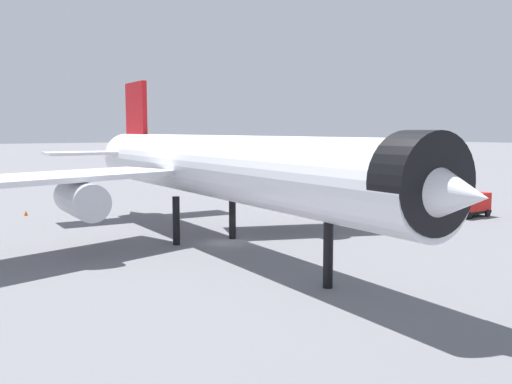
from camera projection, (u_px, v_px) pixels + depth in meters
ground at (225, 243)px, 55.11m from camera, size 900.00×900.00×0.00m
airliner_near_gate at (215, 168)px, 52.94m from camera, size 58.95×53.59×16.69m
service_truck_front at (471, 204)px, 71.47m from camera, size 2.68×5.55×3.00m
baggage_tug_wing at (409, 204)px, 76.67m from camera, size 2.80×3.56×1.85m
traffic_cone_near_nose at (26, 213)px, 72.55m from camera, size 0.52×0.52×0.65m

